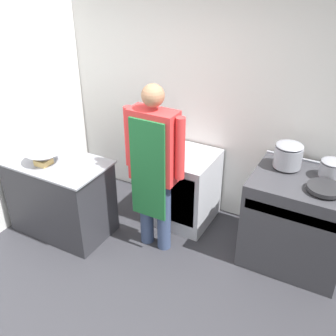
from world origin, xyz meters
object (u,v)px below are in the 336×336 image
object	(u,v)px
fridge_unit	(184,188)
sauce_pot	(332,168)
plastic_tub	(44,162)
stock_pot	(288,155)
stove	(297,220)
person_cook	(154,161)
saute_pan	(325,188)
mixing_bowl	(44,157)

from	to	relation	value
fridge_unit	sauce_pot	xyz separation A→B (m)	(1.47, 0.06, 0.62)
fridge_unit	plastic_tub	distance (m)	1.55
stock_pot	plastic_tub	bearing A→B (deg)	-156.04
stove	person_cook	bearing A→B (deg)	-159.77
stock_pot	sauce_pot	world-z (taller)	stock_pot
fridge_unit	plastic_tub	size ratio (longest dim) A/B	5.89
fridge_unit	person_cook	distance (m)	0.82
sauce_pot	plastic_tub	bearing A→B (deg)	-159.37
stove	saute_pan	world-z (taller)	saute_pan
stove	fridge_unit	bearing A→B (deg)	176.43
stove	sauce_pot	world-z (taller)	sauce_pot
fridge_unit	mixing_bowl	world-z (taller)	mixing_bowl
plastic_tub	sauce_pot	bearing A→B (deg)	20.63
stove	plastic_tub	xyz separation A→B (m)	(-2.42, -0.85, 0.42)
person_cook	stock_pot	bearing A→B (deg)	29.24
plastic_tub	saute_pan	xyz separation A→B (m)	(2.61, 0.71, 0.08)
stove	stock_pot	size ratio (longest dim) A/B	3.59
stove	mixing_bowl	bearing A→B (deg)	-161.64
fridge_unit	stock_pot	world-z (taller)	stock_pot
person_cook	saute_pan	bearing A→B (deg)	13.22
plastic_tub	sauce_pot	xyz separation A→B (m)	(2.61, 0.98, 0.15)
plastic_tub	stock_pot	distance (m)	2.43
mixing_bowl	fridge_unit	bearing A→B (deg)	37.41
person_cook	saute_pan	size ratio (longest dim) A/B	5.69
mixing_bowl	stock_pot	distance (m)	2.43
fridge_unit	stock_pot	distance (m)	1.26
mixing_bowl	person_cook	bearing A→B (deg)	16.07
person_cook	saute_pan	xyz separation A→B (m)	(1.52, 0.36, -0.04)
person_cook	stock_pot	distance (m)	1.28
mixing_bowl	plastic_tub	xyz separation A→B (m)	(0.02, -0.04, -0.03)
stove	stock_pot	world-z (taller)	stock_pot
saute_pan	sauce_pot	world-z (taller)	sauce_pot
plastic_tub	fridge_unit	bearing A→B (deg)	39.00
fridge_unit	mixing_bowl	distance (m)	1.55
person_cook	sauce_pot	bearing A→B (deg)	22.41
fridge_unit	sauce_pot	world-z (taller)	sauce_pot
sauce_pot	fridge_unit	bearing A→B (deg)	-177.82
fridge_unit	mixing_bowl	size ratio (longest dim) A/B	2.21
person_cook	sauce_pot	size ratio (longest dim) A/B	8.29
mixing_bowl	stock_pot	xyz separation A→B (m)	(2.23, 0.95, 0.15)
person_cook	plastic_tub	world-z (taller)	person_cook
plastic_tub	sauce_pot	world-z (taller)	sauce_pot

